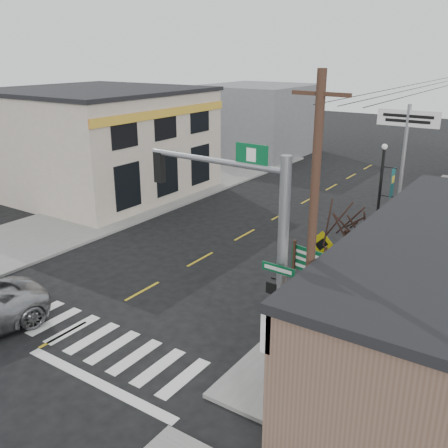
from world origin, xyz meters
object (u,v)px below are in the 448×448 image
Objects in this scene: dance_center_sign at (406,136)px; fire_hydrant at (344,340)px; bare_tree at (348,214)px; traffic_signal_pole at (258,240)px; lamp_post at (381,191)px; utility_pole_near at (312,243)px; guide_sign at (308,267)px.

fire_hydrant is at bearing -79.59° from dance_center_sign.
traffic_signal_pole is at bearing -104.44° from bare_tree.
lamp_post is (0.23, 11.10, -1.01)m from traffic_signal_pole.
lamp_post is 11.80m from utility_pole_near.
traffic_signal_pole is 14.97m from dance_center_sign.
traffic_signal_pole is 0.77× the size of utility_pole_near.
utility_pole_near is (-0.23, -2.58, 4.15)m from fire_hydrant.
traffic_signal_pole is 1.02× the size of dance_center_sign.
traffic_signal_pole is 1.38× the size of bare_tree.
fire_hydrant is at bearing -28.39° from guide_sign.
dance_center_sign reaches higher than lamp_post.
fire_hydrant is at bearing 90.61° from utility_pole_near.
bare_tree is 4.90m from utility_pole_near.
fire_hydrant is at bearing -67.74° from lamp_post.
guide_sign reaches higher than fire_hydrant.
lamp_post is (0.32, 7.17, 1.32)m from guide_sign.
bare_tree is (0.88, -6.80, 0.84)m from lamp_post.
bare_tree is at bearing 78.26° from traffic_signal_pole.
dance_center_sign reaches higher than bare_tree.
fire_hydrant is at bearing -65.66° from bare_tree.
lamp_post is 1.06× the size of bare_tree.
guide_sign is at bearing 119.74° from utility_pole_near.
utility_pole_near reaches higher than guide_sign.
dance_center_sign is at bearing 98.85° from fire_hydrant.
dance_center_sign reaches higher than guide_sign.
utility_pole_near is (1.77, -15.42, -0.51)m from dance_center_sign.
guide_sign is 0.30× the size of utility_pole_near.
lamp_post is at bearing 101.80° from fire_hydrant.
bare_tree is (1.11, 4.30, -0.17)m from traffic_signal_pole.
utility_pole_near is at bearing -71.44° from lamp_post.
bare_tree is at bearing 114.34° from fire_hydrant.
dance_center_sign is at bearing 102.21° from lamp_post.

